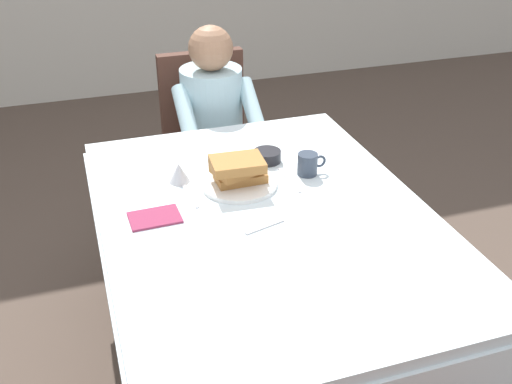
# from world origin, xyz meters

# --- Properties ---
(ground_plane) EXTENTS (14.00, 14.00, 0.00)m
(ground_plane) POSITION_xyz_m (0.00, 0.00, 0.00)
(ground_plane) COLOR brown
(dining_table_main) EXTENTS (1.12, 1.52, 0.74)m
(dining_table_main) POSITION_xyz_m (0.00, 0.00, 0.65)
(dining_table_main) COLOR silver
(dining_table_main) RESTS_ON ground
(chair_diner) EXTENTS (0.44, 0.45, 0.93)m
(chair_diner) POSITION_xyz_m (0.08, 1.17, 0.53)
(chair_diner) COLOR #4C2D23
(chair_diner) RESTS_ON ground
(diner_person) EXTENTS (0.40, 0.43, 1.12)m
(diner_person) POSITION_xyz_m (0.08, 1.01, 0.67)
(diner_person) COLOR silver
(diner_person) RESTS_ON ground
(plate_breakfast) EXTENTS (0.28, 0.28, 0.02)m
(plate_breakfast) POSITION_xyz_m (-0.03, 0.21, 0.75)
(plate_breakfast) COLOR white
(plate_breakfast) RESTS_ON dining_table_main
(breakfast_stack) EXTENTS (0.21, 0.18, 0.10)m
(breakfast_stack) POSITION_xyz_m (-0.04, 0.21, 0.81)
(breakfast_stack) COLOR #A36B33
(breakfast_stack) RESTS_ON plate_breakfast
(cup_coffee) EXTENTS (0.11, 0.08, 0.08)m
(cup_coffee) POSITION_xyz_m (0.24, 0.22, 0.78)
(cup_coffee) COLOR #333D4C
(cup_coffee) RESTS_ON dining_table_main
(bowl_butter) EXTENTS (0.11, 0.11, 0.04)m
(bowl_butter) POSITION_xyz_m (0.13, 0.37, 0.76)
(bowl_butter) COLOR black
(bowl_butter) RESTS_ON dining_table_main
(syrup_pitcher) EXTENTS (0.08, 0.08, 0.07)m
(syrup_pitcher) POSITION_xyz_m (-0.24, 0.31, 0.78)
(syrup_pitcher) COLOR silver
(syrup_pitcher) RESTS_ON dining_table_main
(fork_left_of_plate) EXTENTS (0.03, 0.18, 0.00)m
(fork_left_of_plate) POSITION_xyz_m (-0.22, 0.19, 0.74)
(fork_left_of_plate) COLOR silver
(fork_left_of_plate) RESTS_ON dining_table_main
(knife_right_of_plate) EXTENTS (0.02, 0.20, 0.00)m
(knife_right_of_plate) POSITION_xyz_m (0.16, 0.19, 0.74)
(knife_right_of_plate) COLOR silver
(knife_right_of_plate) RESTS_ON dining_table_main
(spoon_near_edge) EXTENTS (0.15, 0.05, 0.00)m
(spoon_near_edge) POSITION_xyz_m (-0.03, -0.08, 0.74)
(spoon_near_edge) COLOR silver
(spoon_near_edge) RESTS_ON dining_table_main
(napkin_folded) EXTENTS (0.17, 0.13, 0.01)m
(napkin_folded) POSITION_xyz_m (-0.37, 0.08, 0.74)
(napkin_folded) COLOR #8C2D4C
(napkin_folded) RESTS_ON dining_table_main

